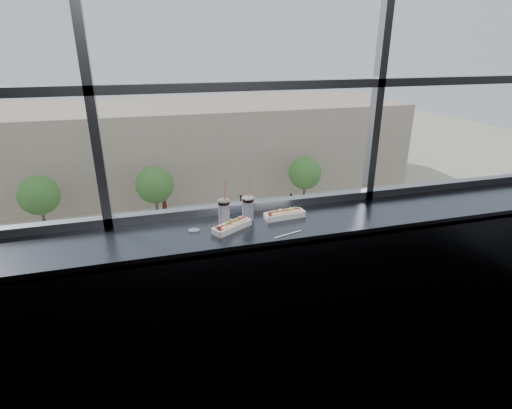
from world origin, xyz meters
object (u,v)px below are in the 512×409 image
object	(u,v)px
loose_straw	(288,234)
car_far_b	(194,224)
car_far_c	(326,211)
pedestrian_c	(242,204)
wrapper	(194,230)
pedestrian_b	(165,207)
hotdog_tray_right	(285,214)
car_near_d	(302,271)
tree_right	(305,173)
tree_left	(39,196)
hotdog_tray_left	(232,226)
pedestrian_d	(290,200)
car_near_b	(28,312)
soda_cup_right	(248,207)
car_near_c	(169,290)
tree_center	(155,185)
car_near_e	(407,255)
soda_cup_left	(224,210)

from	to	relation	value
loose_straw	car_far_b	bearing A→B (deg)	69.22
car_far_c	pedestrian_c	bearing A→B (deg)	70.23
loose_straw	wrapper	world-z (taller)	wrapper
car_far_b	pedestrian_b	world-z (taller)	pedestrian_b
hotdog_tray_right	car_near_d	distance (m)	20.91
hotdog_tray_right	tree_right	world-z (taller)	hotdog_tray_right
tree_left	tree_right	bearing A→B (deg)	-0.00
hotdog_tray_left	pedestrian_d	size ratio (longest dim) A/B	0.16
pedestrian_d	tree_left	distance (m)	19.52
pedestrian_d	loose_straw	bearing A→B (deg)	-111.25
car_near_b	wrapper	bearing A→B (deg)	-156.60
car_far_b	pedestrian_b	bearing A→B (deg)	25.99
hotdog_tray_left	soda_cup_right	world-z (taller)	soda_cup_right
wrapper	pedestrian_b	bearing A→B (deg)	88.31
car_near_c	tree_center	distance (m)	12.17
hotdog_tray_right	car_near_e	size ratio (longest dim) A/B	0.05
car_near_c	car_far_b	size ratio (longest dim) A/B	0.95
soda_cup_left	tree_left	distance (m)	30.74
car_far_b	pedestrian_b	xyz separation A→B (m)	(-1.80, 4.05, 0.00)
soda_cup_left	car_near_d	xyz separation A→B (m)	(7.64, 16.18, -11.13)
wrapper	car_near_c	distance (m)	19.63
car_far_c	tree_right	bearing A→B (deg)	10.77
car_near_d	tree_center	bearing A→B (deg)	26.17
soda_cup_left	car_far_c	world-z (taller)	soda_cup_left
car_near_b	tree_left	xyz separation A→B (m)	(-1.48, 12.00, 1.96)
soda_cup_right	car_near_e	world-z (taller)	soda_cup_right
loose_straw	tree_left	world-z (taller)	loose_straw
soda_cup_right	pedestrian_d	distance (m)	31.53
tree_center	loose_straw	bearing A→B (deg)	-89.30
soda_cup_right	tree_center	world-z (taller)	soda_cup_right
hotdog_tray_right	car_near_b	size ratio (longest dim) A/B	0.05
soda_cup_left	car_far_b	bearing A→B (deg)	84.30
hotdog_tray_right	hotdog_tray_left	bearing A→B (deg)	-172.67
car_near_d	tree_right	bearing A→B (deg)	-29.11
car_near_c	pedestrian_d	bearing A→B (deg)	-37.21
car_near_b	soda_cup_right	bearing A→B (deg)	-155.30
car_far_c	pedestrian_d	size ratio (longest dim) A/B	3.12
hotdog_tray_left	car_near_c	world-z (taller)	hotdog_tray_left
car_near_b	car_near_e	bearing A→B (deg)	-88.59
car_far_c	car_near_e	bearing A→B (deg)	-160.61
car_near_d	pedestrian_c	world-z (taller)	pedestrian_c
car_near_d	pedestrian_d	size ratio (longest dim) A/B	3.23
hotdog_tray_right	pedestrian_b	world-z (taller)	hotdog_tray_right
wrapper	car_near_b	size ratio (longest dim) A/B	0.01
soda_cup_right	wrapper	size ratio (longest dim) A/B	3.71
car_near_e	car_near_d	size ratio (longest dim) A/B	0.93
hotdog_tray_left	tree_right	distance (m)	32.32
hotdog_tray_right	soda_cup_left	world-z (taller)	soda_cup_left
wrapper	hotdog_tray_right	bearing A→B (deg)	4.56
pedestrian_d	tree_right	size ratio (longest dim) A/B	0.42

